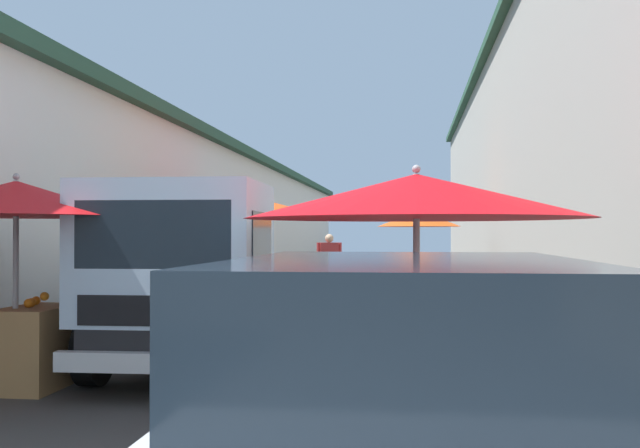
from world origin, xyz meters
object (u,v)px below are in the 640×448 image
object	(u,v)px
fruit_stall_far_right	(418,226)
fruit_stall_mid_lane	(20,227)
vendor_by_crates	(329,261)
fruit_stall_near_left	(235,217)
delivery_truck	(195,281)
fruit_stall_far_left	(420,221)
fruit_stall_near_right	(260,226)
hatchback_car	(406,411)

from	to	relation	value
fruit_stall_far_right	fruit_stall_mid_lane	bearing A→B (deg)	163.63
fruit_stall_mid_lane	vendor_by_crates	xyz separation A→B (m)	(10.77, -1.88, -0.74)
fruit_stall_near_left	vendor_by_crates	world-z (taller)	fruit_stall_near_left
fruit_stall_far_right	delivery_truck	bearing A→B (deg)	168.56
fruit_stall_mid_lane	delivery_truck	bearing A→B (deg)	-55.28
delivery_truck	fruit_stall_far_left	bearing A→B (deg)	-125.67
fruit_stall_near_right	fruit_stall_mid_lane	distance (m)	5.57
fruit_stall_mid_lane	hatchback_car	size ratio (longest dim) A/B	0.59
hatchback_car	delivery_truck	bearing A→B (deg)	28.61
hatchback_car	fruit_stall_near_left	bearing A→B (deg)	18.06
fruit_stall_near_left	fruit_stall_mid_lane	world-z (taller)	fruit_stall_near_left
fruit_stall_far_right	fruit_stall_near_right	distance (m)	8.97
fruit_stall_far_right	fruit_stall_near_right	size ratio (longest dim) A/B	1.04
fruit_stall_near_right	hatchback_car	bearing A→B (deg)	-163.69
fruit_stall_near_right	hatchback_car	xyz separation A→B (m)	(-8.71, -2.55, -0.95)
fruit_stall_mid_lane	hatchback_car	world-z (taller)	fruit_stall_mid_lane
fruit_stall_near_left	vendor_by_crates	size ratio (longest dim) A/B	1.81
vendor_by_crates	hatchback_car	bearing A→B (deg)	-172.08
fruit_stall_far_right	hatchback_car	size ratio (longest dim) A/B	0.61
fruit_stall_mid_lane	vendor_by_crates	bearing A→B (deg)	-9.91
delivery_truck	vendor_by_crates	xyz separation A→B (m)	(9.74, -0.40, -0.15)
fruit_stall_near_left	fruit_stall_far_left	distance (m)	8.97
vendor_by_crates	delivery_truck	bearing A→B (deg)	177.65
fruit_stall_near_right	delivery_truck	distance (m)	4.45
fruit_stall_far_right	vendor_by_crates	world-z (taller)	fruit_stall_far_right
fruit_stall_far_left	hatchback_car	bearing A→B (deg)	177.64
fruit_stall_far_right	hatchback_car	bearing A→B (deg)	179.14
fruit_stall_near_left	fruit_stall_far_right	bearing A→B (deg)	-30.21
fruit_stall_far_right	vendor_by_crates	size ratio (longest dim) A/B	1.54
hatchback_car	vendor_by_crates	xyz separation A→B (m)	(14.06, 1.96, 0.15)
fruit_stall_far_left	delivery_truck	size ratio (longest dim) A/B	0.57
fruit_stall_mid_lane	fruit_stall_far_left	bearing A→B (deg)	-100.61
hatchback_car	fruit_stall_mid_lane	bearing A→B (deg)	49.39
fruit_stall_near_left	fruit_stall_near_right	xyz separation A→B (m)	(-2.05, -0.96, -0.22)
fruit_stall_far_right	fruit_stall_far_left	distance (m)	14.68
fruit_stall_far_right	delivery_truck	distance (m)	13.20
fruit_stall_mid_lane	fruit_stall_far_right	bearing A→B (deg)	-16.37
fruit_stall_far_right	fruit_stall_far_left	bearing A→B (deg)	179.40
fruit_stall_near_left	fruit_stall_near_right	distance (m)	2.27
fruit_stall_far_right	hatchback_car	world-z (taller)	fruit_stall_far_right
fruit_stall_far_right	fruit_stall_mid_lane	xyz separation A→B (m)	(-13.94, 4.10, -0.16)
fruit_stall_near_right	hatchback_car	distance (m)	9.13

